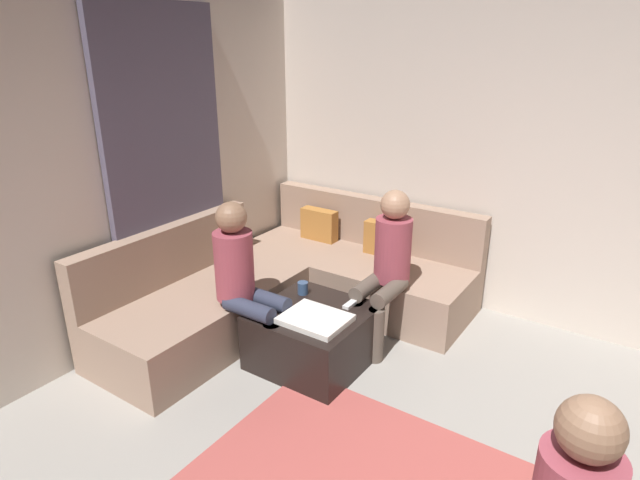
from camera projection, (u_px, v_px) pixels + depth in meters
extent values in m
cube|color=beige|center=(603.00, 168.00, 3.88)|extent=(6.00, 0.12, 2.70)
cube|color=#595166|center=(168.00, 174.00, 4.13)|extent=(0.06, 1.10, 2.50)
cube|color=#9E7F6B|center=(354.00, 277.00, 4.80)|extent=(2.10, 0.85, 0.42)
cube|color=#9E7F6B|center=(374.00, 222.00, 4.92)|extent=(2.10, 0.14, 0.45)
cube|color=#9E7F6B|center=(202.00, 315.00, 4.14)|extent=(0.85, 1.70, 0.42)
cube|color=#9E7F6B|center=(166.00, 254.00, 4.17)|extent=(0.14, 1.70, 0.45)
cube|color=#B27233|center=(319.00, 228.00, 5.08)|extent=(0.36, 0.12, 0.36)
cube|color=#B27233|center=(384.00, 242.00, 4.72)|extent=(0.36, 0.12, 0.36)
cube|color=black|center=(313.00, 336.00, 3.85)|extent=(0.76, 0.76, 0.42)
cube|color=white|center=(315.00, 319.00, 3.62)|extent=(0.44, 0.36, 0.04)
cylinder|color=#334C72|center=(303.00, 288.00, 4.01)|extent=(0.08, 0.08, 0.10)
cube|color=white|center=(351.00, 304.00, 3.85)|extent=(0.05, 0.15, 0.02)
cylinder|color=brown|center=(376.00, 335.00, 3.87)|extent=(0.12, 0.12, 0.42)
cylinder|color=brown|center=(354.00, 328.00, 3.96)|extent=(0.12, 0.12, 0.42)
cylinder|color=brown|center=(390.00, 292.00, 3.93)|extent=(0.12, 0.40, 0.12)
cylinder|color=brown|center=(369.00, 286.00, 4.02)|extent=(0.12, 0.40, 0.12)
cylinder|color=#993F4C|center=(393.00, 250.00, 4.04)|extent=(0.28, 0.28, 0.50)
sphere|color=tan|center=(395.00, 205.00, 3.91)|extent=(0.22, 0.22, 0.22)
cylinder|color=#2D3347|center=(288.00, 340.00, 3.81)|extent=(0.12, 0.12, 0.42)
cylinder|color=#2D3347|center=(273.00, 351.00, 3.67)|extent=(0.12, 0.12, 0.42)
cylinder|color=#2D3347|center=(265.00, 299.00, 3.82)|extent=(0.40, 0.12, 0.12)
cylinder|color=#2D3347|center=(249.00, 309.00, 3.68)|extent=(0.40, 0.12, 0.12)
cylinder|color=#993F4C|center=(234.00, 265.00, 3.76)|extent=(0.28, 0.28, 0.50)
sphere|color=#8C664C|center=(231.00, 217.00, 3.63)|extent=(0.22, 0.22, 0.22)
sphere|color=#8C664C|center=(590.00, 429.00, 1.69)|extent=(0.22, 0.22, 0.22)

